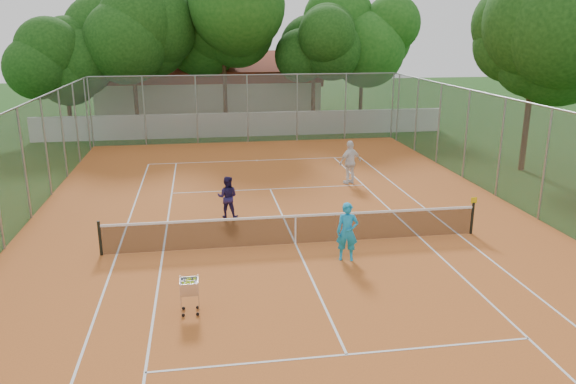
{
  "coord_description": "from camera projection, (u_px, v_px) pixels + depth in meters",
  "views": [
    {
      "loc": [
        -2.82,
        -16.39,
        6.57
      ],
      "look_at": [
        0.0,
        1.5,
        1.3
      ],
      "focal_mm": 35.0,
      "sensor_mm": 36.0,
      "label": 1
    }
  ],
  "objects": [
    {
      "name": "court_pad",
      "position": [
        295.0,
        244.0,
        17.8
      ],
      "size": [
        18.0,
        34.0,
        0.02
      ],
      "primitive_type": "cube",
      "color": "#BD5F24",
      "rests_on": "ground"
    },
    {
      "name": "player_far_left",
      "position": [
        227.0,
        197.0,
        20.11
      ],
      "size": [
        0.86,
        0.74,
        1.52
      ],
      "primitive_type": "imported",
      "rotation": [
        0.0,
        0.0,
        2.9
      ],
      "color": "#201849",
      "rests_on": "court_pad"
    },
    {
      "name": "tropical_trees",
      "position": [
        240.0,
        54.0,
        37.27
      ],
      "size": [
        29.0,
        19.0,
        10.0
      ],
      "primitive_type": "cube",
      "color": "#11360D",
      "rests_on": "ground"
    },
    {
      "name": "boundary_wall",
      "position": [
        245.0,
        124.0,
        35.62
      ],
      "size": [
        26.0,
        0.3,
        1.5
      ],
      "primitive_type": "cube",
      "color": "silver",
      "rests_on": "ground"
    },
    {
      "name": "clubhouse",
      "position": [
        209.0,
        86.0,
        44.4
      ],
      "size": [
        16.4,
        9.0,
        4.4
      ],
      "primitive_type": "cube",
      "color": "beige",
      "rests_on": "ground"
    },
    {
      "name": "player_far_right",
      "position": [
        350.0,
        162.0,
        24.49
      ],
      "size": [
        1.22,
        0.86,
        1.91
      ],
      "primitive_type": "imported",
      "rotation": [
        0.0,
        0.0,
        3.54
      ],
      "color": "white",
      "rests_on": "court_pad"
    },
    {
      "name": "ball_hopper",
      "position": [
        190.0,
        295.0,
        13.32
      ],
      "size": [
        0.46,
        0.46,
        0.94
      ],
      "primitive_type": "cube",
      "rotation": [
        0.0,
        0.0,
        -0.01
      ],
      "color": "silver",
      "rests_on": "court_pad"
    },
    {
      "name": "tennis_net",
      "position": [
        295.0,
        229.0,
        17.66
      ],
      "size": [
        11.88,
        0.1,
        0.98
      ],
      "primitive_type": "cube",
      "color": "black",
      "rests_on": "court_pad"
    },
    {
      "name": "ground",
      "position": [
        295.0,
        244.0,
        17.8
      ],
      "size": [
        120.0,
        120.0,
        0.0
      ],
      "primitive_type": "plane",
      "color": "#173C10",
      "rests_on": "ground"
    },
    {
      "name": "court_lines",
      "position": [
        295.0,
        244.0,
        17.8
      ],
      "size": [
        10.98,
        23.78,
        0.01
      ],
      "primitive_type": "cube",
      "color": "white",
      "rests_on": "court_pad"
    },
    {
      "name": "player_near",
      "position": [
        347.0,
        232.0,
        16.33
      ],
      "size": [
        0.72,
        0.57,
        1.74
      ],
      "primitive_type": "imported",
      "rotation": [
        0.0,
        0.0,
        -0.26
      ],
      "color": "#1895D2",
      "rests_on": "court_pad"
    },
    {
      "name": "perimeter_fence",
      "position": [
        296.0,
        184.0,
        17.25
      ],
      "size": [
        18.0,
        34.0,
        4.0
      ],
      "primitive_type": "cube",
      "color": "slate",
      "rests_on": "ground"
    }
  ]
}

